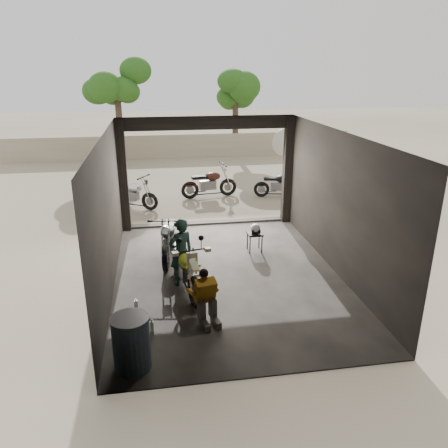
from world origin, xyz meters
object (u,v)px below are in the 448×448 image
object	(u,v)px
main_bike	(185,266)
outside_bike_b	(209,181)
helmet	(255,228)
rider	(181,252)
stool	(255,236)
left_bike	(168,236)
sign_post	(285,155)
mechanic	(207,299)
outside_bike_a	(132,192)
outside_bike_c	(279,183)
oil_drum	(132,344)

from	to	relation	value
main_bike	outside_bike_b	distance (m)	7.07
outside_bike_b	helmet	world-z (taller)	outside_bike_b
rider	stool	distance (m)	2.49
left_bike	helmet	world-z (taller)	left_bike
helmet	sign_post	world-z (taller)	sign_post
mechanic	helmet	bearing A→B (deg)	49.66
outside_bike_a	sign_post	size ratio (longest dim) A/B	0.64
outside_bike_b	sign_post	xyz separation A→B (m)	(2.28, -1.61, 1.19)
stool	rider	bearing A→B (deg)	-142.67
outside_bike_c	mechanic	distance (m)	8.61
mechanic	outside_bike_c	bearing A→B (deg)	52.48
outside_bike_a	outside_bike_b	xyz separation A→B (m)	(2.71, 0.86, 0.04)
left_bike	stool	world-z (taller)	left_bike
stool	main_bike	bearing A→B (deg)	-136.58
outside_bike_c	helmet	xyz separation A→B (m)	(-1.99, -4.73, 0.10)
outside_bike_a	oil_drum	distance (m)	8.46
mechanic	stool	xyz separation A→B (m)	(1.61, 3.09, -0.06)
outside_bike_b	oil_drum	xyz separation A→B (m)	(-2.42, -9.32, -0.16)
mechanic	helmet	distance (m)	3.50
rider	helmet	size ratio (longest dim) A/B	5.62
outside_bike_b	sign_post	bearing A→B (deg)	-133.55
outside_bike_a	stool	world-z (taller)	outside_bike_a
rider	oil_drum	bearing A→B (deg)	46.74
outside_bike_c	helmet	size ratio (longest dim) A/B	5.90
oil_drum	outside_bike_c	bearing A→B (deg)	61.12
rider	oil_drum	world-z (taller)	rider
mechanic	oil_drum	distance (m)	1.72
main_bike	oil_drum	world-z (taller)	main_bike
outside_bike_a	outside_bike_b	world-z (taller)	outside_bike_b
outside_bike_b	rider	distance (m)	6.78
oil_drum	sign_post	distance (m)	9.13
left_bike	mechanic	bearing A→B (deg)	-71.11
outside_bike_a	outside_bike_b	bearing A→B (deg)	-42.45
outside_bike_b	stool	bearing A→B (deg)	177.30
left_bike	oil_drum	bearing A→B (deg)	-92.24
left_bike	outside_bike_c	world-z (taller)	left_bike
helmet	main_bike	bearing A→B (deg)	-147.11
outside_bike_c	rider	xyz separation A→B (m)	(-3.96, -6.23, 0.22)
helmet	rider	bearing A→B (deg)	-153.17
outside_bike_a	helmet	size ratio (longest dim) A/B	6.22
outside_bike_c	stool	size ratio (longest dim) A/B	3.10
main_bike	rider	distance (m)	0.36
outside_bike_a	mechanic	size ratio (longest dim) A/B	1.69
main_bike	mechanic	bearing A→B (deg)	-87.32
outside_bike_a	helmet	distance (m)	5.34
stool	oil_drum	distance (m)	5.11
rider	stool	bearing A→B (deg)	-166.30
outside_bike_b	helmet	size ratio (longest dim) A/B	6.66
main_bike	outside_bike_c	distance (m)	7.62
left_bike	outside_bike_a	world-z (taller)	left_bike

